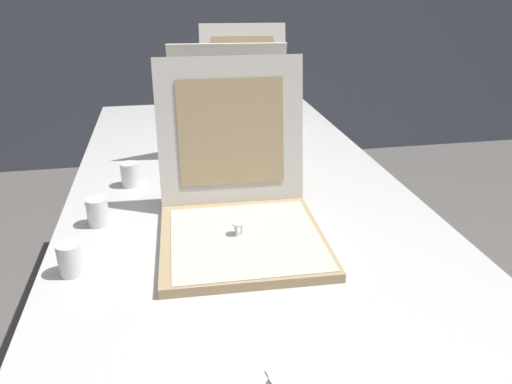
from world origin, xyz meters
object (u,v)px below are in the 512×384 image
at_px(pizza_box_front, 240,213).
at_px(cup_white_near_left, 71,259).
at_px(pizza_box_middle, 230,148).
at_px(cup_white_near_center, 98,212).
at_px(cup_white_mid, 130,174).
at_px(pizza_box_back, 247,111).
at_px(table, 240,202).

distance_m(pizza_box_front, cup_white_near_left, 0.39).
relative_size(pizza_box_middle, cup_white_near_center, 5.85).
xyz_separation_m(pizza_box_middle, cup_white_mid, (-0.32, -0.13, -0.02)).
bearing_deg(cup_white_near_left, cup_white_mid, 77.69).
bearing_deg(pizza_box_front, cup_white_near_center, 163.23).
xyz_separation_m(pizza_box_back, cup_white_mid, (-0.46, -0.59, -0.02)).
relative_size(pizza_box_front, cup_white_near_center, 6.44).
height_order(table, cup_white_mid, cup_white_mid).
distance_m(pizza_box_middle, pizza_box_back, 0.48).
relative_size(pizza_box_front, cup_white_mid, 6.44).
bearing_deg(cup_white_near_center, cup_white_near_left, -98.30).
height_order(pizza_box_front, pizza_box_back, pizza_box_front).
distance_m(pizza_box_middle, cup_white_mid, 0.35).
bearing_deg(pizza_box_back, cup_white_mid, -122.17).
height_order(pizza_box_back, cup_white_near_center, pizza_box_back).
relative_size(table, cup_white_near_center, 30.39).
xyz_separation_m(pizza_box_middle, cup_white_near_left, (-0.42, -0.59, -0.02)).
height_order(pizza_box_front, cup_white_near_center, pizza_box_front).
distance_m(pizza_box_back, cup_white_near_left, 1.19).
xyz_separation_m(pizza_box_front, cup_white_mid, (-0.28, 0.36, -0.02)).
xyz_separation_m(pizza_box_front, pizza_box_middle, (0.04, 0.49, -0.00)).
bearing_deg(cup_white_near_center, pizza_box_middle, 43.77).
bearing_deg(pizza_box_back, cup_white_near_left, -112.26).
height_order(cup_white_near_center, cup_white_mid, same).
bearing_deg(cup_white_mid, cup_white_near_left, -102.31).
distance_m(pizza_box_front, cup_white_mid, 0.46).
distance_m(cup_white_near_left, cup_white_near_center, 0.22).
bearing_deg(pizza_box_front, cup_white_mid, 129.56).
bearing_deg(pizza_box_back, pizza_box_middle, -100.82).
distance_m(pizza_box_back, cup_white_mid, 0.74).
height_order(table, cup_white_near_center, cup_white_near_center).
relative_size(table, pizza_box_back, 4.05).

